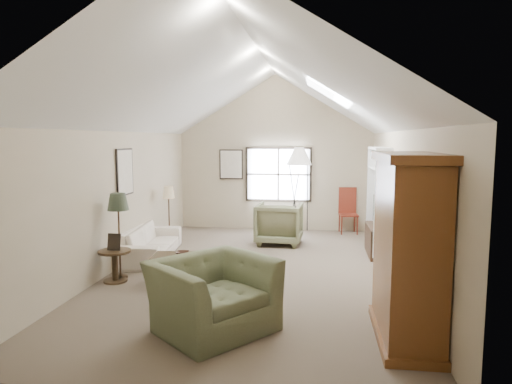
# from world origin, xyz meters

# --- Properties ---
(room_shell) EXTENTS (5.01, 8.01, 4.00)m
(room_shell) POSITION_xyz_m (0.00, 0.00, 3.21)
(room_shell) COLOR #6E614F
(room_shell) RESTS_ON ground
(window) EXTENTS (1.72, 0.08, 1.42)m
(window) POSITION_xyz_m (0.10, 3.96, 1.45)
(window) COLOR black
(window) RESTS_ON room_shell
(skylight) EXTENTS (0.80, 1.20, 0.52)m
(skylight) POSITION_xyz_m (1.30, 0.90, 3.22)
(skylight) COLOR white
(skylight) RESTS_ON room_shell
(wall_art) EXTENTS (1.97, 3.71, 0.88)m
(wall_art) POSITION_xyz_m (-1.88, 1.94, 1.73)
(wall_art) COLOR black
(wall_art) RESTS_ON room_shell
(armoire) EXTENTS (0.60, 1.50, 2.20)m
(armoire) POSITION_xyz_m (2.18, -2.40, 1.10)
(armoire) COLOR brown
(armoire) RESTS_ON ground
(tv_alcove) EXTENTS (0.32, 1.30, 2.10)m
(tv_alcove) POSITION_xyz_m (2.34, 1.60, 1.15)
(tv_alcove) COLOR white
(tv_alcove) RESTS_ON ground
(media_console) EXTENTS (0.34, 1.18, 0.60)m
(media_console) POSITION_xyz_m (2.32, 1.60, 0.30)
(media_console) COLOR #382316
(media_console) RESTS_ON ground
(tv_panel) EXTENTS (0.05, 0.90, 0.55)m
(tv_panel) POSITION_xyz_m (2.32, 1.60, 0.92)
(tv_panel) COLOR black
(tv_panel) RESTS_ON media_console
(sofa) EXTENTS (1.03, 2.20, 0.62)m
(sofa) POSITION_xyz_m (-2.20, 0.78, 0.31)
(sofa) COLOR beige
(sofa) RESTS_ON ground
(armchair_near) EXTENTS (1.80, 1.81, 0.89)m
(armchair_near) POSITION_xyz_m (-0.14, -2.47, 0.44)
(armchair_near) COLOR #646D4C
(armchair_near) RESTS_ON ground
(armchair_far) EXTENTS (1.05, 1.08, 0.93)m
(armchair_far) POSITION_xyz_m (0.27, 2.32, 0.47)
(armchair_far) COLOR #6E6F4E
(armchair_far) RESTS_ON ground
(coffee_table) EXTENTS (1.01, 0.64, 0.49)m
(coffee_table) POSITION_xyz_m (-1.04, -0.79, 0.24)
(coffee_table) COLOR #3D2C19
(coffee_table) RESTS_ON ground
(bowl) EXTENTS (0.25, 0.25, 0.06)m
(bowl) POSITION_xyz_m (-1.04, -0.79, 0.52)
(bowl) COLOR #382017
(bowl) RESTS_ON coffee_table
(side_table) EXTENTS (0.58, 0.58, 0.54)m
(side_table) POSITION_xyz_m (-2.20, -0.82, 0.27)
(side_table) COLOR #3E2E19
(side_table) RESTS_ON ground
(side_chair) EXTENTS (0.49, 0.49, 1.15)m
(side_chair) POSITION_xyz_m (1.89, 3.70, 0.57)
(side_chair) COLOR maroon
(side_chair) RESTS_ON ground
(tripod_lamp) EXTENTS (0.68, 0.68, 2.20)m
(tripod_lamp) POSITION_xyz_m (0.64, 3.70, 1.10)
(tripod_lamp) COLOR white
(tripod_lamp) RESTS_ON ground
(dark_lamp) EXTENTS (0.39, 0.39, 1.49)m
(dark_lamp) POSITION_xyz_m (-2.20, -0.62, 0.74)
(dark_lamp) COLOR #262D20
(dark_lamp) RESTS_ON ground
(tan_lamp) EXTENTS (0.29, 0.29, 1.34)m
(tan_lamp) POSITION_xyz_m (-2.20, 1.98, 0.67)
(tan_lamp) COLOR tan
(tan_lamp) RESTS_ON ground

